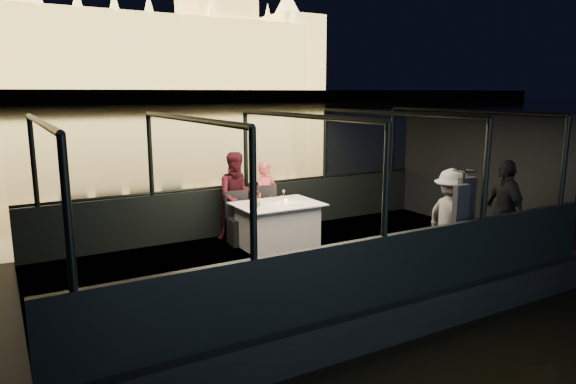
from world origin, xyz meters
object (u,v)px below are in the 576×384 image
person_woman_coral (266,196)px  wine_bottle (255,200)px  passenger_dark (504,208)px  coat_stand (461,216)px  passenger_stripe (452,213)px  chair_port_right (270,215)px  dining_table_central (278,225)px  person_man_maroon (238,199)px  chair_port_left (241,219)px

person_woman_coral → wine_bottle: bearing=-142.2°
person_woman_coral → passenger_dark: size_ratio=0.86×
coat_stand → person_woman_coral: size_ratio=1.15×
passenger_stripe → wine_bottle: (-2.31, 2.04, 0.06)m
chair_port_right → person_woman_coral: size_ratio=0.69×
dining_table_central → passenger_stripe: size_ratio=0.95×
chair_port_right → passenger_dark: size_ratio=0.59×
wine_bottle → coat_stand: bearing=-48.4°
dining_table_central → chair_port_right: chair_port_right is taller
passenger_stripe → passenger_dark: bearing=-89.6°
passenger_dark → chair_port_right: bearing=-115.7°
person_man_maroon → passenger_dark: size_ratio=0.99×
dining_table_central → person_woman_coral: bearing=77.3°
chair_port_right → wine_bottle: bearing=-110.7°
dining_table_central → person_man_maroon: bearing=118.6°
chair_port_left → wine_bottle: bearing=-87.9°
coat_stand → chair_port_right: bearing=116.2°
dining_table_central → wine_bottle: bearing=-157.4°
coat_stand → passenger_dark: coat_stand is taller
coat_stand → person_man_maroon: size_ratio=1.00×
chair_port_left → person_man_maroon: (0.07, 0.30, 0.30)m
person_man_maroon → passenger_stripe: size_ratio=1.05×
chair_port_right → passenger_stripe: 3.23m
chair_port_left → passenger_stripe: passenger_stripe is taller
passenger_stripe → wine_bottle: passenger_stripe is taller
dining_table_central → chair_port_left: 0.66m
dining_table_central → person_man_maroon: (-0.41, 0.75, 0.36)m
chair_port_left → wine_bottle: 0.82m
person_woman_coral → person_man_maroon: bearing=162.5°
person_woman_coral → wine_bottle: 1.20m
passenger_stripe → passenger_dark: 1.01m
chair_port_left → chair_port_right: size_ratio=0.95×
person_woman_coral → wine_bottle: size_ratio=4.69×
person_man_maroon → passenger_dark: bearing=-33.7°
dining_table_central → chair_port_right: (0.08, 0.45, 0.06)m
person_woman_coral → passenger_stripe: 3.41m
person_woman_coral → chair_port_right: bearing=-122.3°
passenger_stripe → person_man_maroon: bearing=45.8°
passenger_dark → wine_bottle: size_ratio=5.47×
dining_table_central → person_man_maroon: person_man_maroon is taller
person_woman_coral → wine_bottle: person_woman_coral is taller
chair_port_right → passenger_stripe: size_ratio=0.63×
coat_stand → passenger_dark: (1.18, 0.18, -0.05)m
person_man_maroon → person_woman_coral: bearing=9.9°
chair_port_left → wine_bottle: size_ratio=3.07×
dining_table_central → wine_bottle: 0.78m
chair_port_left → chair_port_right: bearing=6.1°
coat_stand → wine_bottle: (-2.12, 2.39, 0.02)m
chair_port_left → person_woman_coral: size_ratio=0.66×
person_woman_coral → person_man_maroon: size_ratio=0.87×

